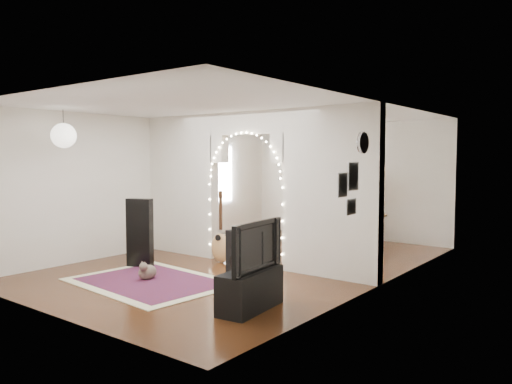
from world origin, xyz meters
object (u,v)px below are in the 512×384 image
Objects in this scene: media_console at (250,290)px; dining_chair_left at (308,229)px; floor_speaker at (244,269)px; acoustic_guitar at (221,236)px; dining_chair_right at (326,242)px; bookcase at (340,206)px; dining_table at (352,217)px.

dining_chair_left is (-2.29, 5.09, -0.03)m from media_console.
acoustic_guitar is at bearing 156.96° from floor_speaker.
dining_chair_right is (1.15, 1.77, -0.22)m from acoustic_guitar.
floor_speaker is at bearing -51.34° from dining_chair_left.
dining_chair_left is (-2.16, 5.05, -0.26)m from floor_speaker.
floor_speaker is 2.00× the size of dining_chair_left.
bookcase reaches higher than dining_chair_left.
floor_speaker is at bearing -48.86° from acoustic_guitar.
media_console is at bearing -50.26° from dining_chair_left.
bookcase reaches higher than floor_speaker.
dining_table is (1.35, 2.47, 0.20)m from acoustic_guitar.
floor_speaker reaches higher than dining_table.
dining_chair_right is (-0.20, -0.70, -0.42)m from dining_table.
floor_speaker is at bearing 156.78° from media_console.
floor_speaker is 0.98× the size of media_console.
floor_speaker is (2.01, -1.83, 0.01)m from acoustic_guitar.
acoustic_guitar is 3.78m from bookcase.
media_console is 3.77m from dining_chair_right.
acoustic_guitar is 1.10× the size of media_console.
dining_chair_left is 1.95m from dining_chair_right.
floor_speaker is 3.71m from dining_chair_right.
floor_speaker is 0.65× the size of bookcase.
media_console is at bearing -73.94° from dining_chair_right.
bookcase is 1.59m from dining_table.
acoustic_guitar is at bearing -71.79° from dining_chair_left.
bookcase is 2.17m from dining_chair_right.
floor_speaker is at bearing -87.21° from dining_table.
dining_chair_right is (-0.86, 3.60, -0.23)m from floor_speaker.
dining_table reaches higher than dining_chair_left.
acoustic_guitar is 0.86× the size of dining_table.
media_console is at bearing -63.70° from bookcase.
bookcase is at bearing 100.96° from media_console.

